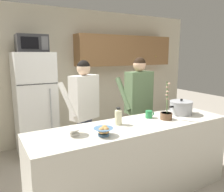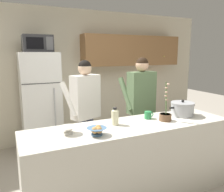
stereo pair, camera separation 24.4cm
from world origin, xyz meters
The scene contains 12 objects.
back_wall_unit centered at (0.24, 2.25, 1.40)m, with size 6.00×0.48×2.60m.
kitchen_island centered at (0.00, 0.00, 0.46)m, with size 2.51×0.68×0.92m, color silver.
refrigerator centered at (-0.77, 1.85, 0.88)m, with size 0.64×0.68×1.77m.
microwave centered at (-0.77, 1.83, 1.91)m, with size 0.48×0.37×0.28m.
person_near_pot centered at (-0.27, 0.89, 1.03)m, with size 0.60×0.54×1.65m.
person_by_sink centered at (0.59, 0.74, 1.06)m, with size 0.53×0.44×1.69m.
cooking_pot centered at (0.81, 0.06, 1.01)m, with size 0.42×0.31×0.22m.
coffee_mug centered at (0.31, 0.13, 0.97)m, with size 0.13×0.09×0.10m.
bread_bowl centered at (-0.51, -0.15, 0.97)m, with size 0.20×0.20×0.10m.
empty_bowl centered at (-0.76, 0.01, 0.97)m, with size 0.19×0.19×0.08m.
bottle_near_edge centered at (-0.18, 0.09, 1.02)m, with size 0.08×0.08×0.21m.
potted_orchid centered at (0.46, -0.03, 0.99)m, with size 0.15×0.15×0.48m.
Camera 2 is at (-1.31, -2.21, 1.74)m, focal length 36.39 mm.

